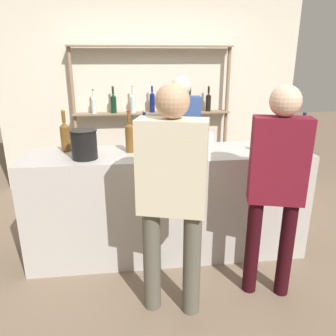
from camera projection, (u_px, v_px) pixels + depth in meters
name	position (u px, v px, depth m)	size (l,w,h in m)	color
ground_plane	(168.00, 249.00, 3.18)	(16.00, 16.00, 0.00)	#7A6651
bar_counter	(168.00, 203.00, 3.03)	(2.49, 0.61, 0.99)	#B7B2AD
back_wall	(151.00, 86.00, 4.53)	(4.09, 0.12, 2.80)	beige
back_shelf	(153.00, 98.00, 4.41)	(2.13, 0.18, 1.93)	#897056
counter_bottle_0	(283.00, 134.00, 3.00)	(0.08, 0.08, 0.31)	brown
counter_bottle_1	(130.00, 136.00, 2.83)	(0.07, 0.07, 0.36)	brown
counter_bottle_2	(65.00, 136.00, 2.86)	(0.08, 0.08, 0.37)	brown
counter_bottle_3	(302.00, 137.00, 2.80)	(0.08, 0.08, 0.35)	#0F1956
counter_bottle_4	(145.00, 135.00, 2.92)	(0.07, 0.07, 0.35)	#0F1956
wine_glass	(258.00, 138.00, 2.88)	(0.07, 0.07, 0.15)	silver
ice_bucket	(84.00, 144.00, 2.65)	(0.22, 0.22, 0.24)	black
cork_jar	(206.00, 140.00, 3.02)	(0.14, 0.14, 0.13)	silver
customer_center	(172.00, 189.00, 2.14)	(0.48, 0.32, 1.63)	#575347
server_behind_counter	(180.00, 138.00, 3.60)	(0.44, 0.23, 1.60)	#121C33
customer_right	(277.00, 179.00, 2.32)	(0.42, 0.27, 1.61)	black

